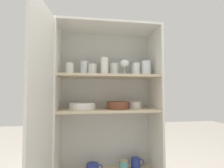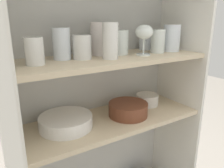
# 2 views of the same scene
# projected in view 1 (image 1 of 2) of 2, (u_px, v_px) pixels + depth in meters

# --- Properties ---
(cupboard_back_panel) EXTENTS (0.86, 0.02, 1.51)m
(cupboard_back_panel) POSITION_uv_depth(u_px,v_px,m) (106.00, 114.00, 1.64)
(cupboard_back_panel) COLOR silver
(cupboard_back_panel) RESTS_ON ground_plane
(cupboard_side_left) EXTENTS (0.02, 0.34, 1.51)m
(cupboard_side_left) POSITION_uv_depth(u_px,v_px,m) (57.00, 117.00, 1.42)
(cupboard_side_left) COLOR white
(cupboard_side_left) RESTS_ON ground_plane
(cupboard_side_right) EXTENTS (0.02, 0.34, 1.51)m
(cupboard_side_right) POSITION_uv_depth(u_px,v_px,m) (155.00, 115.00, 1.54)
(cupboard_side_right) COLOR white
(cupboard_side_right) RESTS_ON ground_plane
(cupboard_top_panel) EXTENTS (0.86, 0.34, 0.02)m
(cupboard_top_panel) POSITION_uv_depth(u_px,v_px,m) (108.00, 28.00, 1.52)
(cupboard_top_panel) COLOR white
(cupboard_top_panel) RESTS_ON cupboard_side_left
(shelf_board_middle) EXTENTS (0.82, 0.30, 0.02)m
(shelf_board_middle) POSITION_uv_depth(u_px,v_px,m) (108.00, 110.00, 1.48)
(shelf_board_middle) COLOR beige
(shelf_board_upper) EXTENTS (0.82, 0.30, 0.02)m
(shelf_board_upper) POSITION_uv_depth(u_px,v_px,m) (108.00, 76.00, 1.50)
(shelf_board_upper) COLOR beige
(cupboard_door) EXTENTS (0.06, 0.43, 1.51)m
(cupboard_door) POSITION_uv_depth(u_px,v_px,m) (41.00, 126.00, 1.04)
(cupboard_door) COLOR silver
(cupboard_door) RESTS_ON ground_plane
(tumbler_glass_0) EXTENTS (0.08, 0.08, 0.11)m
(tumbler_glass_0) POSITION_uv_depth(u_px,v_px,m) (114.00, 70.00, 1.54)
(tumbler_glass_0) COLOR white
(tumbler_glass_0) RESTS_ON shelf_board_upper
(tumbler_glass_1) EXTENTS (0.07, 0.07, 0.12)m
(tumbler_glass_1) POSITION_uv_depth(u_px,v_px,m) (84.00, 68.00, 1.51)
(tumbler_glass_1) COLOR white
(tumbler_glass_1) RESTS_ON shelf_board_upper
(tumbler_glass_2) EXTENTS (0.06, 0.06, 0.11)m
(tumbler_glass_2) POSITION_uv_depth(u_px,v_px,m) (134.00, 71.00, 1.63)
(tumbler_glass_2) COLOR white
(tumbler_glass_2) RESTS_ON shelf_board_upper
(tumbler_glass_3) EXTENTS (0.06, 0.06, 0.14)m
(tumbler_glass_3) POSITION_uv_depth(u_px,v_px,m) (104.00, 66.00, 1.45)
(tumbler_glass_3) COLOR white
(tumbler_glass_3) RESTS_ON shelf_board_upper
(tumbler_glass_4) EXTENTS (0.08, 0.08, 0.13)m
(tumbler_glass_4) POSITION_uv_depth(u_px,v_px,m) (146.00, 68.00, 1.54)
(tumbler_glass_4) COLOR white
(tumbler_glass_4) RESTS_ON shelf_board_upper
(tumbler_glass_5) EXTENTS (0.07, 0.07, 0.09)m
(tumbler_glass_5) POSITION_uv_depth(u_px,v_px,m) (93.00, 70.00, 1.49)
(tumbler_glass_5) COLOR white
(tumbler_glass_5) RESTS_ON shelf_board_upper
(tumbler_glass_6) EXTENTS (0.07, 0.07, 0.11)m
(tumbler_glass_6) POSITION_uv_depth(u_px,v_px,m) (136.00, 69.00, 1.52)
(tumbler_glass_6) COLOR white
(tumbler_glass_6) RESTS_ON shelf_board_upper
(tumbler_glass_7) EXTENTS (0.08, 0.08, 0.14)m
(tumbler_glass_7) POSITION_uv_depth(u_px,v_px,m) (104.00, 68.00, 1.56)
(tumbler_glass_7) COLOR silver
(tumbler_glass_7) RESTS_ON shelf_board_upper
(tumbler_glass_8) EXTENTS (0.07, 0.07, 0.10)m
(tumbler_glass_8) POSITION_uv_depth(u_px,v_px,m) (70.00, 69.00, 1.44)
(tumbler_glass_8) COLOR white
(tumbler_glass_8) RESTS_ON shelf_board_upper
(wine_glass_0) EXTENTS (0.08, 0.08, 0.13)m
(wine_glass_0) POSITION_uv_depth(u_px,v_px,m) (125.00, 64.00, 1.48)
(wine_glass_0) COLOR white
(wine_glass_0) RESTS_ON shelf_board_upper
(plate_stack_white) EXTENTS (0.22, 0.22, 0.05)m
(plate_stack_white) POSITION_uv_depth(u_px,v_px,m) (83.00, 106.00, 1.48)
(plate_stack_white) COLOR white
(plate_stack_white) RESTS_ON shelf_board_middle
(mixing_bowl_large) EXTENTS (0.19, 0.19, 0.06)m
(mixing_bowl_large) POSITION_uv_depth(u_px,v_px,m) (118.00, 105.00, 1.48)
(mixing_bowl_large) COLOR brown
(mixing_bowl_large) RESTS_ON shelf_board_middle
(serving_bowl_small) EXTENTS (0.12, 0.12, 0.06)m
(serving_bowl_small) POSITION_uv_depth(u_px,v_px,m) (135.00, 105.00, 1.57)
(serving_bowl_small) COLOR silver
(serving_bowl_small) RESTS_ON shelf_board_middle
(coffee_mug_primary) EXTENTS (0.12, 0.08, 0.09)m
(coffee_mug_primary) POSITION_uv_depth(u_px,v_px,m) (136.00, 163.00, 1.55)
(coffee_mug_primary) COLOR #283893
(coffee_mug_primary) RESTS_ON shelf_board_lower
(storage_jar) EXTENTS (0.08, 0.08, 0.09)m
(storage_jar) POSITION_uv_depth(u_px,v_px,m) (124.00, 166.00, 1.50)
(storage_jar) COLOR #5BA3A8
(storage_jar) RESTS_ON shelf_board_lower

